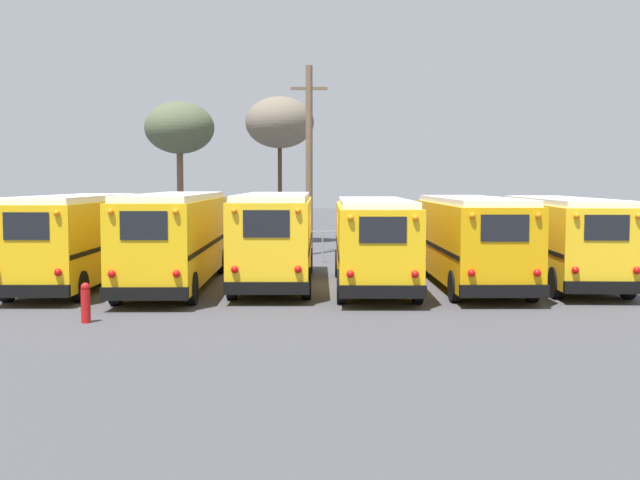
# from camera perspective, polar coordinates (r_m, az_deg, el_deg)

# --- Properties ---
(ground_plane) EXTENTS (160.00, 160.00, 0.00)m
(ground_plane) POSITION_cam_1_polar(r_m,az_deg,el_deg) (27.96, -0.00, -3.23)
(ground_plane) COLOR #424247
(school_bus_0) EXTENTS (2.48, 9.62, 3.14)m
(school_bus_0) POSITION_cam_1_polar(r_m,az_deg,el_deg) (28.53, -17.11, 0.17)
(school_bus_0) COLOR yellow
(school_bus_0) RESTS_ON ground
(school_bus_1) EXTENTS (2.63, 10.96, 3.20)m
(school_bus_1) POSITION_cam_1_polar(r_m,az_deg,el_deg) (27.78, -10.44, 0.26)
(school_bus_1) COLOR yellow
(school_bus_1) RESTS_ON ground
(school_bus_2) EXTENTS (2.58, 9.90, 3.18)m
(school_bus_2) POSITION_cam_1_polar(r_m,az_deg,el_deg) (27.97, -3.45, 0.33)
(school_bus_2) COLOR yellow
(school_bus_2) RESTS_ON ground
(school_bus_3) EXTENTS (2.60, 9.47, 3.02)m
(school_bus_3) POSITION_cam_1_polar(r_m,az_deg,el_deg) (26.93, 3.58, 0.01)
(school_bus_3) COLOR yellow
(school_bus_3) RESTS_ON ground
(school_bus_4) EXTENTS (2.67, 9.78, 3.07)m
(school_bus_4) POSITION_cam_1_polar(r_m,az_deg,el_deg) (27.80, 10.44, 0.12)
(school_bus_4) COLOR #E5A00C
(school_bus_4) RESTS_ON ground
(school_bus_5) EXTENTS (2.80, 10.25, 3.03)m
(school_bus_5) POSITION_cam_1_polar(r_m,az_deg,el_deg) (29.48, 16.54, 0.21)
(school_bus_5) COLOR yellow
(school_bus_5) RESTS_ON ground
(utility_pole) EXTENTS (1.80, 0.34, 9.25)m
(utility_pole) POSITION_cam_1_polar(r_m,az_deg,el_deg) (39.50, -1.02, 5.82)
(utility_pole) COLOR brown
(utility_pole) RESTS_ON ground
(bare_tree_0) EXTENTS (4.17, 4.17, 8.39)m
(bare_tree_0) POSITION_cam_1_polar(r_m,az_deg,el_deg) (49.20, -10.20, 7.80)
(bare_tree_0) COLOR brown
(bare_tree_0) RESTS_ON ground
(bare_tree_1) EXTENTS (3.98, 3.98, 8.52)m
(bare_tree_1) POSITION_cam_1_polar(r_m,az_deg,el_deg) (46.93, -3.13, 8.32)
(bare_tree_1) COLOR #473323
(bare_tree_1) RESTS_ON ground
(fence_line) EXTENTS (24.85, 0.06, 1.42)m
(fence_line) POSITION_cam_1_polar(r_m,az_deg,el_deg) (35.48, -0.05, -0.04)
(fence_line) COLOR #939399
(fence_line) RESTS_ON ground
(fire_hydrant) EXTENTS (0.24, 0.24, 1.03)m
(fire_hydrant) POSITION_cam_1_polar(r_m,az_deg,el_deg) (21.36, -16.57, -4.29)
(fire_hydrant) COLOR #B21414
(fire_hydrant) RESTS_ON ground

